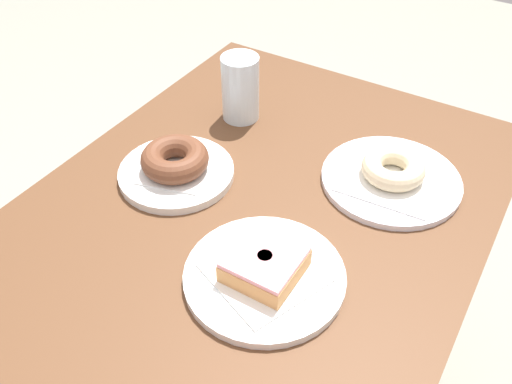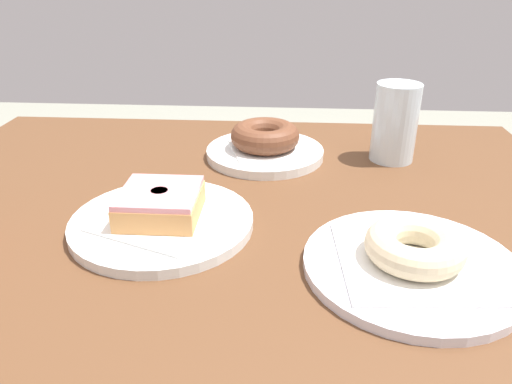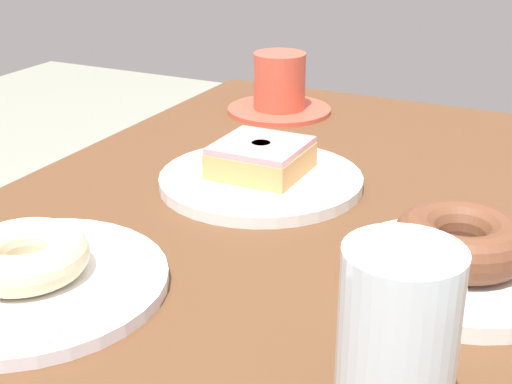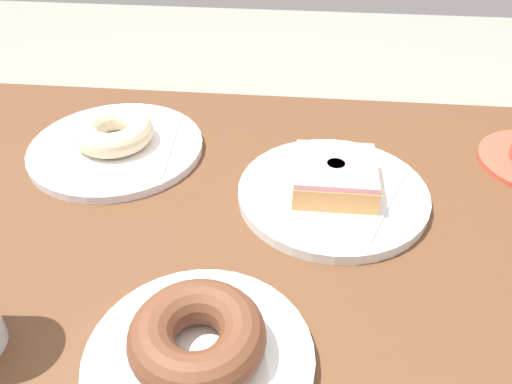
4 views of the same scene
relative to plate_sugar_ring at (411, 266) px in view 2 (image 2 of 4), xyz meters
name	(u,v)px [view 2 (image 2 of 4)]	position (x,y,z in m)	size (l,w,h in m)	color
table	(236,245)	(-0.21, 0.16, -0.08)	(1.00, 0.69, 0.74)	brown
plate_sugar_ring	(411,266)	(0.00, 0.00, 0.00)	(0.23, 0.23, 0.01)	white
napkin_sugar_ring	(412,260)	(0.00, 0.00, 0.01)	(0.16, 0.16, 0.00)	white
donut_sugar_ring	(415,246)	(0.00, 0.00, 0.03)	(0.11, 0.11, 0.03)	beige
plate_chocolate_ring	(265,153)	(-0.17, 0.32, 0.00)	(0.20, 0.20, 0.01)	white
napkin_chocolate_ring	(265,148)	(-0.17, 0.32, 0.01)	(0.11, 0.11, 0.00)	white
donut_chocolate_ring	(265,136)	(-0.17, 0.32, 0.03)	(0.11, 0.11, 0.04)	brown
plate_glazed_square	(162,222)	(-0.29, 0.07, 0.00)	(0.23, 0.23, 0.01)	white
napkin_glazed_square	(162,217)	(-0.29, 0.07, 0.01)	(0.14, 0.14, 0.00)	white
donut_glazed_square	(160,203)	(-0.29, 0.07, 0.03)	(0.10, 0.10, 0.04)	tan
water_glass	(395,123)	(0.04, 0.32, 0.06)	(0.07, 0.07, 0.13)	silver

